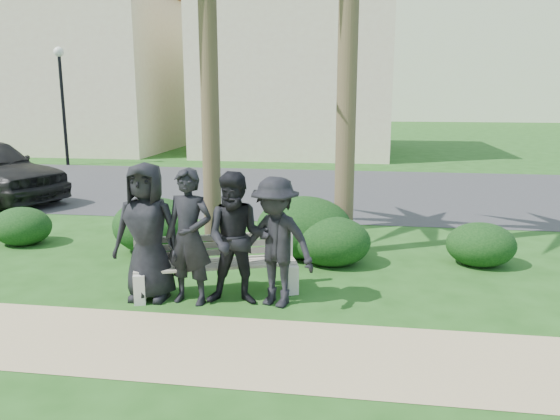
% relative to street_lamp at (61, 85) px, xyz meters
% --- Properties ---
extents(ground, '(160.00, 160.00, 0.00)m').
position_rel_street_lamp_xyz_m(ground, '(9.00, -12.00, -2.94)').
color(ground, '#1E4914').
rests_on(ground, ground).
extents(footpath, '(30.00, 1.60, 0.01)m').
position_rel_street_lamp_xyz_m(footpath, '(9.00, -13.80, -2.94)').
color(footpath, tan).
rests_on(footpath, ground).
extents(asphalt_street, '(160.00, 8.00, 0.01)m').
position_rel_street_lamp_xyz_m(asphalt_street, '(9.00, -4.00, -2.94)').
color(asphalt_street, '#2D2D30').
rests_on(asphalt_street, ground).
extents(stucco_bldg_left, '(10.40, 8.40, 7.30)m').
position_rel_street_lamp_xyz_m(stucco_bldg_left, '(-3.00, 6.00, 0.72)').
color(stucco_bldg_left, beige).
rests_on(stucco_bldg_left, ground).
extents(stucco_bldg_right, '(8.40, 8.40, 7.30)m').
position_rel_street_lamp_xyz_m(stucco_bldg_right, '(8.00, 6.00, 0.72)').
color(stucco_bldg_right, beige).
rests_on(stucco_bldg_right, ground).
extents(street_lamp, '(0.36, 0.36, 4.29)m').
position_rel_street_lamp_xyz_m(street_lamp, '(0.00, 0.00, 0.00)').
color(street_lamp, black).
rests_on(street_lamp, ground).
extents(park_bench, '(2.31, 1.17, 0.75)m').
position_rel_street_lamp_xyz_m(park_bench, '(9.06, -12.21, -2.60)').
color(park_bench, '#A79B8C').
rests_on(park_bench, ground).
extents(man_a, '(0.89, 0.58, 1.81)m').
position_rel_street_lamp_xyz_m(man_a, '(8.22, -12.52, -2.04)').
color(man_a, black).
rests_on(man_a, ground).
extents(man_b, '(0.70, 0.52, 1.75)m').
position_rel_street_lamp_xyz_m(man_b, '(8.80, -12.59, -2.07)').
color(man_b, black).
rests_on(man_b, ground).
extents(man_c, '(0.89, 0.72, 1.72)m').
position_rel_street_lamp_xyz_m(man_c, '(9.41, -12.53, -2.09)').
color(man_c, black).
rests_on(man_c, ground).
extents(man_d, '(1.22, 0.94, 1.66)m').
position_rel_street_lamp_xyz_m(man_d, '(9.90, -12.51, -2.11)').
color(man_d, black).
rests_on(man_d, ground).
extents(hedge_a, '(1.06, 0.88, 0.69)m').
position_rel_street_lamp_xyz_m(hedge_a, '(4.96, -10.35, -2.60)').
color(hedge_a, black).
rests_on(hedge_a, ground).
extents(hedge_b, '(1.47, 1.22, 0.96)m').
position_rel_street_lamp_xyz_m(hedge_b, '(7.50, -10.42, -2.46)').
color(hedge_b, black).
rests_on(hedge_b, ground).
extents(hedge_d, '(1.59, 1.31, 1.03)m').
position_rel_street_lamp_xyz_m(hedge_d, '(10.03, -10.31, -2.43)').
color(hedge_d, black).
rests_on(hedge_d, ground).
extents(hedge_e, '(1.21, 1.00, 0.79)m').
position_rel_street_lamp_xyz_m(hedge_e, '(10.52, -10.69, -2.55)').
color(hedge_e, black).
rests_on(hedge_e, ground).
extents(hedge_f, '(1.07, 0.89, 0.70)m').
position_rel_street_lamp_xyz_m(hedge_f, '(12.84, -10.39, -2.59)').
color(hedge_f, black).
rests_on(hedge_f, ground).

